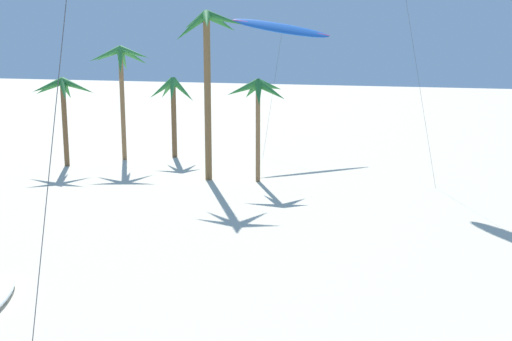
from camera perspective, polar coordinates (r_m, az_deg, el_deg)
name	(u,v)px	position (r m, az deg, el deg)	size (l,w,h in m)	color
palm_tree_0	(121,65)	(48.84, -12.16, 9.34)	(5.09, 4.48, 8.69)	olive
palm_tree_1	(64,93)	(47.18, -17.10, 6.74)	(4.85, 4.51, 6.45)	brown
palm_tree_2	(173,96)	(49.41, -7.54, 6.76)	(3.68, 4.01, 6.28)	brown
palm_tree_3	(208,48)	(40.28, -4.41, 11.01)	(4.78, 4.56, 10.82)	brown
palm_tree_4	(259,96)	(39.77, 0.25, 6.78)	(3.95, 3.75, 6.60)	olive
flying_kite_2	(282,28)	(53.14, 2.41, 12.78)	(7.45, 8.12, 11.22)	blue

